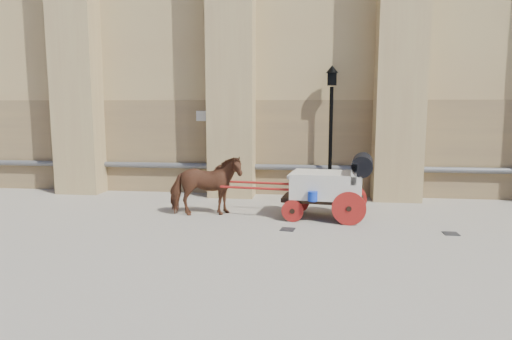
# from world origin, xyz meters

# --- Properties ---
(ground) EXTENTS (90.00, 90.00, 0.00)m
(ground) POSITION_xyz_m (0.00, 0.00, 0.00)
(ground) COLOR gray
(ground) RESTS_ON ground
(horse) EXTENTS (1.99, 1.26, 1.55)m
(horse) POSITION_xyz_m (-1.22, 0.97, 0.78)
(horse) COLOR brown
(horse) RESTS_ON ground
(carriage) EXTENTS (3.86, 1.47, 1.65)m
(carriage) POSITION_xyz_m (1.98, 1.02, 0.89)
(carriage) COLOR black
(carriage) RESTS_ON ground
(street_lamp) EXTENTS (0.38, 0.38, 4.01)m
(street_lamp) POSITION_xyz_m (2.03, 3.58, 2.14)
(street_lamp) COLOR black
(street_lamp) RESTS_ON ground
(drain_grate_near) EXTENTS (0.36, 0.36, 0.01)m
(drain_grate_near) POSITION_xyz_m (0.95, -0.15, 0.01)
(drain_grate_near) COLOR black
(drain_grate_near) RESTS_ON ground
(drain_grate_far) EXTENTS (0.32, 0.32, 0.01)m
(drain_grate_far) POSITION_xyz_m (4.58, -0.06, 0.01)
(drain_grate_far) COLOR black
(drain_grate_far) RESTS_ON ground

